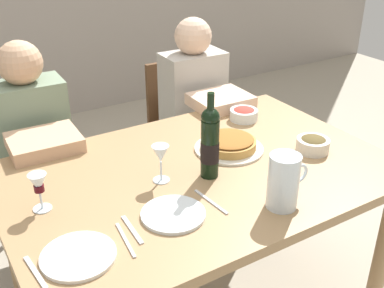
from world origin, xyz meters
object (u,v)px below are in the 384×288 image
Objects in this scene: dinner_plate_right_setting at (78,256)px; chair_left at (33,163)px; baked_tart at (229,144)px; wine_glass_right_diner at (39,185)px; wine_bottle at (210,143)px; wine_glass_left_diner at (161,156)px; dinner_plate_left_setting at (173,214)px; dining_table at (199,190)px; chair_right at (183,125)px; olive_bowl at (313,144)px; diner_left at (41,162)px; water_pitcher at (283,184)px; salad_bowl at (244,114)px; diner_right at (203,120)px.

dinner_plate_right_setting is 0.26× the size of chair_left.
wine_glass_right_diner is (-0.79, -0.02, 0.07)m from baked_tart.
baked_tart is 0.34× the size of chair_left.
wine_bottle reaches higher than dinner_plate_right_setting.
wine_glass_left_diner is 0.67× the size of dinner_plate_left_setting.
chair_right is at bearing 63.16° from dining_table.
chair_right is (-0.04, 1.01, -0.30)m from olive_bowl.
baked_tart is at bearing 21.01° from dining_table.
dining_table is 1.29× the size of diner_left.
diner_left reaches higher than olive_bowl.
chair_right reaches higher than baked_tart.
olive_bowl is at bearing 7.10° from dinner_plate_right_setting.
water_pitcher is at bearing -73.05° from dining_table.
wine_glass_right_diner reaches higher than olive_bowl.
dining_table is 0.26m from wine_glass_left_diner.
wine_glass_left_diner reaches higher than wine_glass_right_diner.
water_pitcher reaches higher than chair_right.
diner_left reaches higher than baked_tart.
water_pitcher is 0.45m from baked_tart.
dinner_plate_left_setting is at bearing 106.24° from diner_left.
dinner_plate_right_setting is at bearing 84.49° from diner_left.
wine_glass_right_diner is 0.63× the size of dinner_plate_left_setting.
water_pitcher reaches higher than chair_left.
diner_left is 0.94m from chair_right.
chair_right is (0.91, 0.24, -0.12)m from diner_left.
dinner_plate_left_setting is at bearing -146.33° from baked_tart.
salad_bowl is at bearing 62.99° from water_pitcher.
olive_bowl is 1.23m from diner_left.
diner_right is at bearing 93.14° from olive_bowl.
salad_bowl is 0.99× the size of wine_glass_right_diner.
chair_right reaches higher than dining_table.
salad_bowl is 0.67m from chair_right.
diner_left is at bearing 140.73° from olive_bowl.
dining_table is at bearing 64.61° from chair_right.
chair_left is 0.93m from diner_right.
dinner_plate_left_setting is 0.19× the size of diner_right.
salad_bowl reaches higher than dining_table.
dining_table is at bearing -158.99° from baked_tart.
wine_glass_right_diner reaches higher than chair_left.
salad_bowl is at bearing 90.44° from diner_right.
wine_glass_right_diner reaches higher than baked_tart.
baked_tart is 0.89m from diner_left.
diner_right is at bearing 30.09° from wine_glass_right_diner.
diner_left is (-0.94, 0.77, -0.18)m from olive_bowl.
wine_bottle is 0.63m from dinner_plate_right_setting.
wine_glass_right_diner is 0.12× the size of diner_right.
wine_bottle is 0.39× the size of chair_right.
salad_bowl is 0.40m from diner_right.
wine_bottle reaches higher than water_pitcher.
wine_bottle is 1.13m from chair_left.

